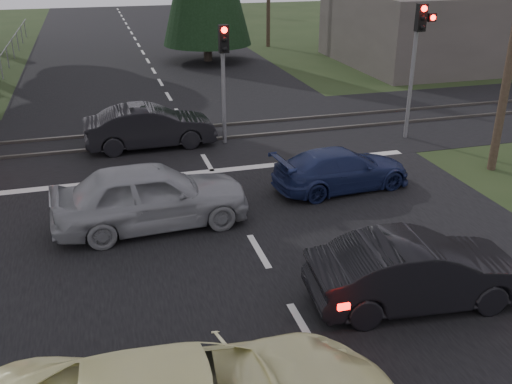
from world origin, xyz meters
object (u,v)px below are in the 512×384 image
object	(u,v)px
silver_car	(151,196)
blue_sedan	(342,169)
dark_hatchback	(418,272)
traffic_signal_center	(224,64)
dark_car_far	(150,127)
traffic_signal_right	(418,46)

from	to	relation	value
silver_car	blue_sedan	distance (m)	5.59
blue_sedan	dark_hatchback	bearing A→B (deg)	165.20
traffic_signal_center	dark_car_far	size ratio (longest dim) A/B	0.93
blue_sedan	traffic_signal_center	bearing A→B (deg)	20.23
dark_hatchback	dark_car_far	bearing A→B (deg)	25.34
traffic_signal_right	traffic_signal_center	distance (m)	6.68
blue_sedan	dark_car_far	size ratio (longest dim) A/B	0.92
traffic_signal_center	blue_sedan	bearing A→B (deg)	-64.13
dark_car_far	dark_hatchback	bearing A→B (deg)	-161.71
traffic_signal_right	silver_car	size ratio (longest dim) A/B	0.98
blue_sedan	silver_car	bearing A→B (deg)	93.59
dark_hatchback	silver_car	bearing A→B (deg)	49.12
silver_car	dark_car_far	bearing A→B (deg)	-9.01
silver_car	dark_car_far	world-z (taller)	silver_car
dark_car_far	traffic_signal_right	bearing A→B (deg)	-101.76
dark_car_far	silver_car	bearing A→B (deg)	172.32
dark_car_far	blue_sedan	bearing A→B (deg)	-138.48
traffic_signal_right	silver_car	world-z (taller)	traffic_signal_right
dark_hatchback	blue_sedan	bearing A→B (deg)	-3.84
blue_sedan	dark_car_far	bearing A→B (deg)	37.62
traffic_signal_right	blue_sedan	distance (m)	6.17
blue_sedan	dark_car_far	world-z (taller)	dark_car_far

